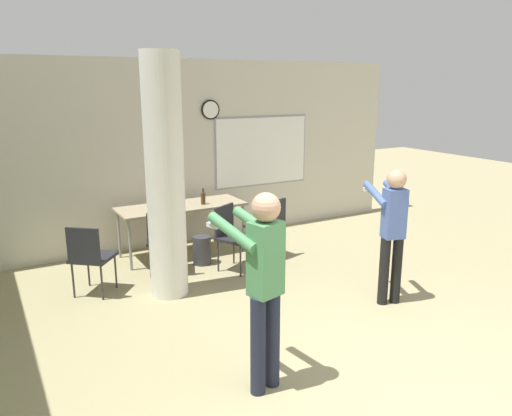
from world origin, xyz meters
TOP-DOWN VIEW (x-y plane):
  - wall_back at (0.03, 5.06)m, footprint 8.00×0.15m
  - support_pillar at (-0.83, 3.19)m, footprint 0.44×0.44m
  - folding_table at (-0.17, 4.46)m, footprint 1.83×0.69m
  - bottle_on_table at (0.13, 4.36)m, footprint 0.07×0.07m
  - waste_bin at (-0.09, 3.93)m, footprint 0.25×0.25m
  - chair_near_pillar at (-1.65, 3.59)m, footprint 0.62×0.62m
  - chair_table_left at (-0.67, 3.82)m, footprint 0.57×0.57m
  - chair_table_right at (0.86, 3.71)m, footprint 0.54×0.54m
  - chair_table_front at (0.19, 3.54)m, footprint 0.59×0.59m
  - person_playing_front at (-0.82, 1.00)m, footprint 0.47×0.65m
  - person_playing_side at (1.26, 1.73)m, footprint 0.45×0.65m

SIDE VIEW (x-z plane):
  - waste_bin at x=-0.09m, z-range 0.00..0.40m
  - chair_near_pillar at x=-1.65m, z-range 0.08..0.95m
  - chair_table_left at x=-0.67m, z-range 0.08..0.95m
  - chair_table_right at x=0.86m, z-range 0.08..0.95m
  - chair_table_front at x=0.19m, z-range 0.08..0.95m
  - folding_table at x=-0.17m, z-range 0.32..1.06m
  - bottle_on_table at x=0.13m, z-range 0.71..0.95m
  - person_playing_side at x=1.26m, z-range 0.14..1.69m
  - person_playing_front at x=-0.82m, z-range 0.15..1.80m
  - wall_back at x=0.03m, z-range 0.00..2.80m
  - support_pillar at x=-0.83m, z-range 0.00..2.80m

